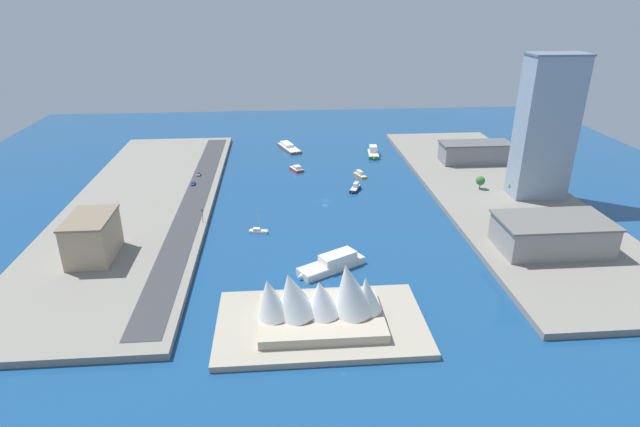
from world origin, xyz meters
name	(u,v)px	position (x,y,z in m)	size (l,w,h in m)	color
ground_plane	(325,201)	(0.00, 0.00, 0.00)	(440.00, 440.00, 0.00)	navy
quay_west	(498,193)	(-91.12, 0.00, 1.25)	(70.00, 240.00, 2.50)	gray
quay_east	(142,204)	(91.12, 0.00, 1.25)	(70.00, 240.00, 2.50)	gray
peninsula_point	(321,323)	(11.01, 106.78, 1.00)	(66.14, 39.36, 2.00)	#A89E89
road_strip	(195,200)	(65.40, 0.00, 2.57)	(12.28, 228.00, 0.15)	#38383D
barge_flat_brown	(289,147)	(15.95, -96.33, 1.25)	(16.45, 28.01, 3.36)	brown
patrol_launch_navy	(355,188)	(-17.54, -13.51, 1.36)	(7.54, 11.63, 3.99)	#1E284C
ferry_white_commuter	(333,263)	(3.37, 69.93, 2.29)	(27.78, 20.72, 5.79)	silver
tugboat_red	(296,169)	(12.54, -49.42, 1.24)	(8.78, 11.66, 3.38)	red
sailboat_small_white	(258,231)	(32.83, 35.15, 0.86)	(9.01, 4.10, 11.31)	white
water_taxi_orange	(360,174)	(-23.59, -36.12, 1.15)	(7.02, 11.39, 3.29)	orange
ferry_green_doubledeck	(373,153)	(-38.39, -76.10, 2.07)	(8.61, 20.01, 5.97)	#2D8C4C
carpark_squat_concrete	(552,234)	(-85.42, 65.17, 8.97)	(44.04, 24.77, 12.89)	gray
apartment_midrise_tan	(92,237)	(95.58, 57.40, 11.02)	(16.34, 25.00, 17.00)	tan
warehouse_low_gray	(475,152)	(-95.99, -50.02, 8.63)	(42.57, 16.72, 12.21)	gray
tower_tall_glass	(546,128)	(-106.99, 6.88, 37.46)	(27.44, 15.31, 69.86)	#8C9EB2
sedan_silver	(199,174)	(68.17, -37.85, 3.39)	(1.86, 4.34, 1.51)	black
hatchback_blue	(193,183)	(69.14, -22.55, 3.34)	(2.01, 4.75, 1.39)	black
traffic_light_waterfront	(202,214)	(57.69, 27.78, 6.84)	(0.36, 0.36, 6.50)	black
opera_landmark	(319,299)	(11.51, 106.78, 10.00)	(41.70, 26.91, 21.01)	#BCAD93
park_tree_cluster	(496,183)	(-88.78, 0.41, 7.06)	(18.10, 14.47, 7.04)	brown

